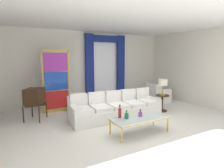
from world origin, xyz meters
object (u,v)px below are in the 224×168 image
Objects in this scene: armchair_white at (157,95)px; peacock_figurine at (75,106)px; coffee_table at (140,119)px; bottle_amber_squat at (120,112)px; vintage_tv at (35,97)px; bottle_crystal_tall at (140,114)px; table_lamp_brass at (163,83)px; couch_white_long at (115,108)px; bottle_blue_decanter at (127,116)px; stained_glass_divider at (56,82)px; round_side_table at (162,102)px.

armchair_white is 1.51× the size of peacock_figurine.
bottle_amber_squat is (-0.45, 0.23, 0.17)m from coffee_table.
vintage_tv is 1.49× the size of armchair_white.
bottle_crystal_tall is 0.15× the size of vintage_tv.
table_lamp_brass is at bearing -16.06° from vintage_tv.
bottle_crystal_tall is at bearing -90.06° from couch_white_long.
bottle_amber_squat is 2.78m from vintage_tv.
vintage_tv reaches higher than bottle_amber_squat.
bottle_blue_decanter is (-0.34, 0.09, 0.11)m from coffee_table.
armchair_white reaches higher than bottle_crystal_tall.
stained_glass_divider is at bearing 115.18° from coffee_table.
table_lamp_brass is at bearing -5.66° from couch_white_long.
stained_glass_divider is 1.07m from peacock_figurine.
coffee_table is 7.32× the size of bottle_crystal_tall.
peacock_figurine is at bearing 102.12° from bottle_blue_decanter.
coffee_table is 3.71m from armchair_white.
armchair_white is (2.81, 2.42, -0.09)m from coffee_table.
armchair_white is (5.02, 0.04, -0.44)m from vintage_tv.
vintage_tv is (-1.87, 2.29, 0.24)m from bottle_blue_decanter.
armchair_white is (2.75, 2.36, -0.19)m from bottle_crystal_tall.
peacock_figurine is (-3.69, 0.17, -0.07)m from armchair_white.
bottle_amber_squat reaches higher than bottle_blue_decanter.
coffee_table is 6.65× the size of bottle_blue_decanter.
couch_white_long is 1.97× the size of coffee_table.
vintage_tv is (-2.28, 2.32, 0.25)m from bottle_crystal_tall.
vintage_tv is 1.44m from peacock_figurine.
table_lamp_brass reaches higher than couch_white_long.
couch_white_long is 1.54m from peacock_figurine.
armchair_white reaches higher than bottle_amber_squat.
couch_white_long is 1.86m from round_side_table.
vintage_tv is at bearing -143.18° from stained_glass_divider.
couch_white_long is 1.38m from coffee_table.
peacock_figurine is at bearing 110.49° from bottle_crystal_tall.
couch_white_long is 1.99m from table_lamp_brass.
coffee_table is 2.35m from table_lamp_brass.
couch_white_long is at bearing 65.50° from bottle_amber_squat.
stained_glass_divider is at bearing 142.72° from peacock_figurine.
couch_white_long is 5.19× the size of table_lamp_brass.
peacock_figurine is (-0.94, 2.52, -0.26)m from bottle_crystal_tall.
round_side_table reaches higher than peacock_figurine.
bottle_blue_decanter is (-0.41, -1.29, 0.18)m from couch_white_long.
armchair_white is at bearing -2.60° from peacock_figurine.
stained_glass_divider is at bearing 132.43° from couch_white_long.
round_side_table is (2.79, -1.39, 0.14)m from peacock_figurine.
round_side_table is at bearing -28.37° from stained_glass_divider.
peacock_figurine is 1.01× the size of round_side_table.
armchair_white is at bearing 36.42° from bottle_blue_decanter.
bottle_amber_squat is 0.26× the size of vintage_tv.
bottle_blue_decanter is 0.25× the size of armchair_white.
bottle_blue_decanter is at bearing 175.75° from bottle_crystal_tall.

